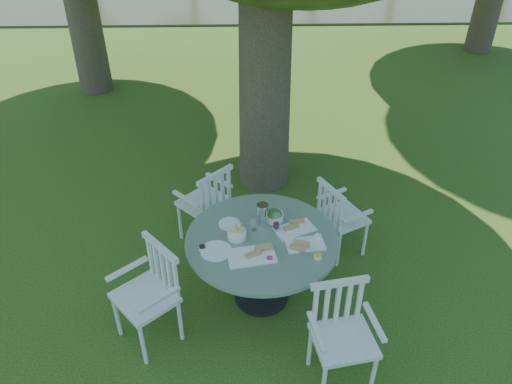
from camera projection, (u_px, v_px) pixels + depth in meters
ground at (256, 264)px, 5.62m from camera, size 140.00×140.00×0.00m
table at (262, 249)px, 4.84m from camera, size 1.47×1.47×0.79m
chair_ne at (337, 214)px, 5.47m from camera, size 0.61×0.62×0.93m
chair_nw at (209, 200)px, 5.63m from camera, size 0.69×0.69×1.00m
chair_sw at (153, 286)px, 4.51m from camera, size 0.70×0.70×1.02m
chair_se at (340, 326)px, 4.17m from camera, size 0.57×0.54×0.98m
tableware at (261, 231)px, 4.78m from camera, size 1.19×0.81×0.23m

